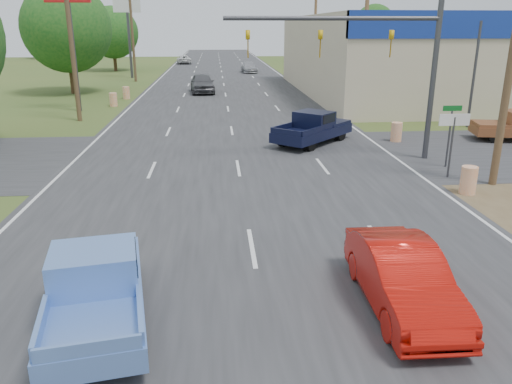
{
  "coord_description": "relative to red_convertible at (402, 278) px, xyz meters",
  "views": [
    {
      "loc": [
        -0.88,
        -4.24,
        5.67
      ],
      "look_at": [
        0.18,
        8.89,
        1.3
      ],
      "focal_mm": 35.0,
      "sensor_mm": 36.0,
      "label": 1
    }
  ],
  "objects": [
    {
      "name": "main_road",
      "position": [
        -2.92,
        35.2,
        -0.68
      ],
      "size": [
        15.0,
        180.0,
        0.02
      ],
      "primitive_type": "cube",
      "color": "#2D2D30",
      "rests_on": "ground"
    },
    {
      "name": "cross_road",
      "position": [
        -2.92,
        13.2,
        -0.68
      ],
      "size": [
        120.0,
        10.0,
        0.02
      ],
      "primitive_type": "cube",
      "color": "#2D2D30",
      "rests_on": "ground"
    },
    {
      "name": "utility_pole_2",
      "position": [
        6.58,
        26.2,
        4.63
      ],
      "size": [
        2.0,
        0.28,
        10.0
      ],
      "color": "#4C3823",
      "rests_on": "ground"
    },
    {
      "name": "utility_pole_3",
      "position": [
        6.58,
        44.2,
        4.63
      ],
      "size": [
        2.0,
        0.28,
        10.0
      ],
      "color": "#4C3823",
      "rests_on": "ground"
    },
    {
      "name": "utility_pole_5",
      "position": [
        -12.42,
        23.2,
        4.63
      ],
      "size": [
        2.0,
        0.28,
        10.0
      ],
      "color": "#4C3823",
      "rests_on": "ground"
    },
    {
      "name": "utility_pole_6",
      "position": [
        -12.42,
        47.2,
        4.63
      ],
      "size": [
        2.0,
        0.28,
        10.0
      ],
      "color": "#4C3823",
      "rests_on": "ground"
    },
    {
      "name": "tree_1",
      "position": [
        -16.42,
        37.2,
        4.89
      ],
      "size": [
        7.56,
        7.56,
        9.36
      ],
      "color": "#422D19",
      "rests_on": "ground"
    },
    {
      "name": "tree_2",
      "position": [
        -17.12,
        61.2,
        4.27
      ],
      "size": [
        6.72,
        6.72,
        8.32
      ],
      "color": "#422D19",
      "rests_on": "ground"
    },
    {
      "name": "tree_5",
      "position": [
        27.08,
        90.2,
        5.2
      ],
      "size": [
        7.98,
        7.98,
        9.88
      ],
      "color": "#422D19",
      "rests_on": "ground"
    },
    {
      "name": "tree_6",
      "position": [
        -32.92,
        90.2,
        5.82
      ],
      "size": [
        8.82,
        8.82,
        10.92
      ],
      "color": "#422D19",
      "rests_on": "ground"
    },
    {
      "name": "barrel_0",
      "position": [
        5.08,
        7.2,
        -0.19
      ],
      "size": [
        0.56,
        0.56,
        1.0
      ],
      "primitive_type": "cylinder",
      "color": "orange",
      "rests_on": "ground"
    },
    {
      "name": "barrel_1",
      "position": [
        5.48,
        15.7,
        -0.19
      ],
      "size": [
        0.56,
        0.56,
        1.0
      ],
      "primitive_type": "cylinder",
      "color": "orange",
      "rests_on": "ground"
    },
    {
      "name": "barrel_2",
      "position": [
        -11.42,
        29.2,
        -0.19
      ],
      "size": [
        0.56,
        0.56,
        1.0
      ],
      "primitive_type": "cylinder",
      "color": "orange",
      "rests_on": "ground"
    },
    {
      "name": "barrel_3",
      "position": [
        -11.12,
        33.2,
        -0.19
      ],
      "size": [
        0.56,
        0.56,
        1.0
      ],
      "primitive_type": "cylinder",
      "color": "orange",
      "rests_on": "ground"
    },
    {
      "name": "pole_sign_left_near",
      "position": [
        -13.42,
        27.2,
        6.48
      ],
      "size": [
        3.0,
        0.35,
        9.2
      ],
      "color": "#3F3F44",
      "rests_on": "ground"
    },
    {
      "name": "pole_sign_left_far",
      "position": [
        -13.42,
        51.2,
        6.48
      ],
      "size": [
        3.0,
        0.35,
        9.2
      ],
      "color": "#3F3F44",
      "rests_on": "ground"
    },
    {
      "name": "lane_sign",
      "position": [
        5.28,
        9.2,
        1.21
      ],
      "size": [
        1.2,
        0.08,
        2.52
      ],
      "color": "#3F3F44",
      "rests_on": "ground"
    },
    {
      "name": "street_name_sign",
      "position": [
        5.88,
        10.7,
        0.92
      ],
      "size": [
        0.8,
        0.08,
        2.61
      ],
      "color": "#3F3F44",
      "rests_on": "ground"
    },
    {
      "name": "signal_mast",
      "position": [
        2.9,
        12.2,
        4.11
      ],
      "size": [
        9.12,
        0.4,
        7.0
      ],
      "color": "#3F3F44",
      "rests_on": "ground"
    },
    {
      "name": "red_convertible",
      "position": [
        0.0,
        0.0,
        0.0
      ],
      "size": [
        1.48,
        4.19,
        1.38
      ],
      "primitive_type": "imported",
      "rotation": [
        0.0,
        0.0,
        -0.01
      ],
      "color": "#B71008",
      "rests_on": "ground"
    },
    {
      "name": "blue_pickup",
      "position": [
        -6.28,
        0.08,
        0.09
      ],
      "size": [
        2.56,
        4.88,
        1.54
      ],
      "rotation": [
        0.0,
        0.0,
        0.17
      ],
      "color": "black",
      "rests_on": "ground"
    },
    {
      "name": "navy_pickup",
      "position": [
        1.15,
        15.7,
        0.13
      ],
      "size": [
        4.7,
        4.87,
        1.62
      ],
      "rotation": [
        0.0,
        0.0,
        -0.75
      ],
      "color": "black",
      "rests_on": "ground"
    },
    {
      "name": "distant_car_grey",
      "position": [
        -4.95,
        36.73,
        0.17
      ],
      "size": [
        2.4,
        5.17,
        1.72
      ],
      "primitive_type": "imported",
      "rotation": [
        0.0,
        0.0,
        0.08
      ],
      "color": "#4D4D52",
      "rests_on": "ground"
    },
    {
      "name": "distant_car_silver",
      "position": [
        0.63,
        57.12,
        -0.03
      ],
      "size": [
        2.1,
        4.61,
        1.31
      ],
      "primitive_type": "imported",
      "rotation": [
        0.0,
        0.0,
        0.06
      ],
      "color": "#A4A4A9",
      "rests_on": "ground"
    },
    {
      "name": "distant_car_white",
      "position": [
        -8.71,
        74.26,
        -0.04
      ],
      "size": [
        2.64,
        4.89,
        1.3
      ],
      "primitive_type": "imported",
      "rotation": [
        0.0,
        0.0,
        3.25
      ],
      "color": "silver",
      "rests_on": "ground"
    }
  ]
}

